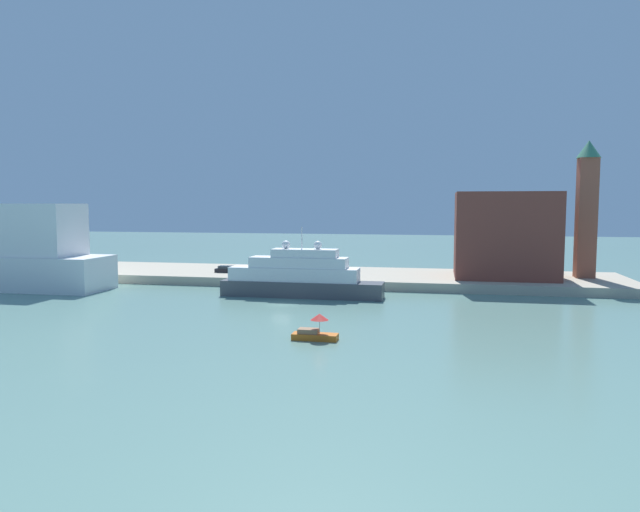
% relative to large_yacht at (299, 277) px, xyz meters
% --- Properties ---
extents(ground, '(400.00, 400.00, 0.00)m').
position_rel_large_yacht_xyz_m(ground, '(-0.78, -7.83, -3.04)').
color(ground, slate).
extents(quay_dock, '(110.00, 22.71, 1.58)m').
position_rel_large_yacht_xyz_m(quay_dock, '(-0.78, 19.53, -2.25)').
color(quay_dock, '#ADA38E').
rests_on(quay_dock, ground).
extents(large_yacht, '(25.53, 4.49, 10.95)m').
position_rel_large_yacht_xyz_m(large_yacht, '(0.00, 0.00, 0.00)').
color(large_yacht, '#4C4C51').
rests_on(large_yacht, ground).
extents(small_motorboat, '(4.89, 1.94, 2.87)m').
position_rel_large_yacht_xyz_m(small_motorboat, '(8.65, -28.18, -2.03)').
color(small_motorboat, '#C66019').
rests_on(small_motorboat, ground).
extents(harbor_building, '(17.21, 14.89, 15.05)m').
position_rel_large_yacht_xyz_m(harbor_building, '(32.76, 19.56, 6.06)').
color(harbor_building, brown).
rests_on(harbor_building, quay_dock).
extents(bell_tower, '(4.08, 4.08, 23.97)m').
position_rel_large_yacht_xyz_m(bell_tower, '(46.55, 21.52, 11.36)').
color(bell_tower, '#93513D').
rests_on(bell_tower, quay_dock).
extents(parked_car, '(4.21, 1.81, 1.25)m').
position_rel_large_yacht_xyz_m(parked_car, '(-18.20, 15.94, -0.92)').
color(parked_car, black).
rests_on(parked_car, quay_dock).
extents(person_figure, '(0.36, 0.36, 1.72)m').
position_rel_large_yacht_xyz_m(person_figure, '(-13.00, 12.19, -0.67)').
color(person_figure, maroon).
rests_on(person_figure, quay_dock).
extents(mooring_bollard, '(0.41, 0.41, 0.87)m').
position_rel_large_yacht_xyz_m(mooring_bollard, '(5.37, 9.85, -1.03)').
color(mooring_bollard, black).
rests_on(mooring_bollard, quay_dock).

